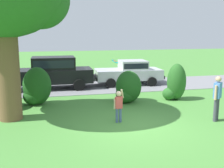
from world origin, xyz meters
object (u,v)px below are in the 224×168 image
Objects in this scene: frisbee at (115,61)px; adult_onlooker at (217,96)px; parked_suv at (54,71)px; parked_sedan at (130,71)px; child_thrower at (119,104)px.

frisbee is 4.12m from adult_onlooker.
parked_sedan is at bearing 3.74° from parked_suv.
child_thrower is 4.49× the size of frisbee.
adult_onlooker reaches higher than child_thrower.
parked_suv is at bearing -176.26° from parked_sedan.
parked_suv reaches higher than child_thrower.
adult_onlooker is at bearing -82.13° from parked_sedan.
adult_onlooker is (3.70, -0.68, 0.27)m from child_thrower.
child_thrower is 3.77m from adult_onlooker.
frisbee reaches higher than parked_suv.
parked_suv reaches higher than adult_onlooker.
frisbee is (0.02, 0.67, 1.53)m from child_thrower.
parked_sedan is 7.69m from child_thrower.
parked_suv is at bearing 127.79° from adult_onlooker.
child_thrower is 0.74× the size of adult_onlooker.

